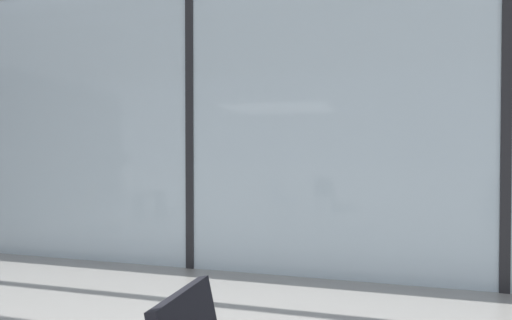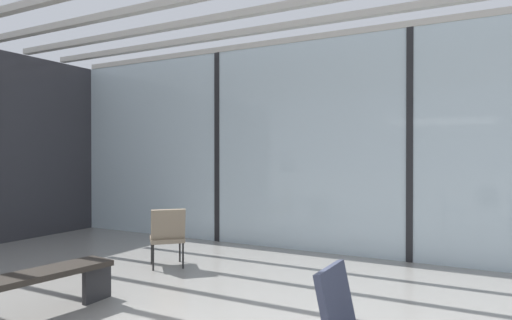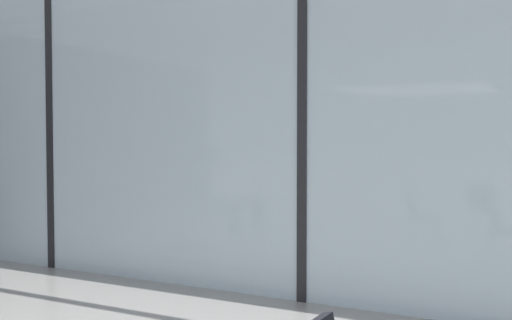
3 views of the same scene
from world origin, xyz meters
TOP-DOWN VIEW (x-y plane):
  - glass_curtain_wall at (0.00, 5.20)m, footprint 14.00×0.08m
  - window_mullion_0 at (-3.50, 5.20)m, footprint 0.10×0.12m
  - window_mullion_1 at (0.00, 5.20)m, footprint 0.10×0.12m
  - parked_airplane at (-0.60, 11.64)m, footprint 13.58×4.50m
  - lounge_chair_3 at (-3.06, 3.17)m, footprint 0.71×0.71m
  - waiting_bench at (-2.91, 0.98)m, footprint 0.60×1.69m

SIDE VIEW (x-z plane):
  - waiting_bench at x=-2.91m, z-range 0.13..0.60m
  - lounge_chair_3 at x=-3.06m, z-range 0.06..0.93m
  - glass_curtain_wall at x=0.00m, z-range 0.00..3.59m
  - window_mullion_0 at x=-3.50m, z-range 0.00..3.59m
  - window_mullion_1 at x=0.00m, z-range 0.00..3.59m
  - parked_airplane at x=-0.60m, z-range 0.00..4.50m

